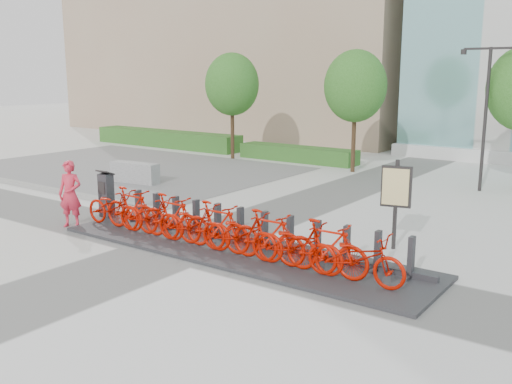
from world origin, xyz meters
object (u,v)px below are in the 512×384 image
Objects in this scene: bike_0 at (113,208)px; kiosk at (106,194)px; worker_red at (70,194)px; jersey_barrier at (135,173)px; map_sign at (396,190)px.

kiosk reaches higher than bike_0.
worker_red is (-0.17, -1.08, 0.17)m from kiosk.
bike_0 reaches higher than jersey_barrier.
worker_red is at bearing -170.95° from map_sign.
map_sign reaches higher than jersey_barrier.
worker_red is 0.85× the size of map_sign.
jersey_barrier is at bearing 98.99° from worker_red.
jersey_barrier is at bearing 156.02° from map_sign.
bike_0 is 7.38m from map_sign.
jersey_barrier is 0.93× the size of map_sign.
map_sign is (11.36, -2.18, 1.04)m from jersey_barrier.
bike_0 is 1.07× the size of worker_red.
bike_0 is 0.91× the size of map_sign.
kiosk is 0.68× the size of jersey_barrier.
bike_0 is at bearing 0.62° from worker_red.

